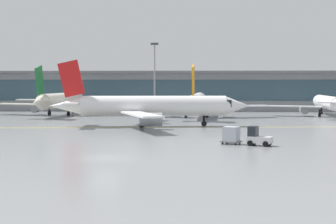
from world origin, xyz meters
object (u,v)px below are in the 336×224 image
Objects in this scene: baggage_tug at (258,137)px; cargo_dolly_lead at (231,135)px; taxiing_regional_jet at (151,106)px; gate_airplane_2 at (61,101)px; gate_airplane_4 at (328,103)px; apron_light_mast_1 at (155,74)px; gate_airplane_3 at (197,102)px.

baggage_tug is 1.14× the size of cargo_dolly_lead.
cargo_dolly_lead is (10.59, -23.00, -2.05)m from taxiing_regional_jet.
baggage_tug is 3.03m from cargo_dolly_lead.
cargo_dolly_lead is (31.58, -50.54, -1.96)m from gate_airplane_2.
taxiing_regional_jet is 12.13× the size of cargo_dolly_lead.
baggage_tug is at bearing -65.61° from taxiing_regional_jet.
gate_airplane_2 is 62.18m from baggage_tug.
gate_airplane_4 is 54.06m from cargo_dolly_lead.
apron_light_mast_1 reaches higher than gate_airplane_2.
gate_airplane_2 is 1.00× the size of gate_airplane_3.
gate_airplane_4 is at bearing 92.21° from baggage_tug.
gate_airplane_3 reaches higher than cargo_dolly_lead.
cargo_dolly_lead is at bearing 180.00° from baggage_tug.
gate_airplane_3 is 47.22m from baggage_tug.
taxiing_regional_jet is 10.60× the size of baggage_tug.
gate_airplane_4 is (26.49, 3.20, -0.33)m from gate_airplane_3.
gate_airplane_4 is 42.57m from taxiing_regional_jet.
baggage_tug reaches higher than cargo_dolly_lead.
gate_airplane_3 is 10.32× the size of baggage_tug.
taxiing_regional_jet is at bearing -137.80° from gate_airplane_2.
cargo_dolly_lead is at bearing -69.70° from taxiing_regional_jet.
baggage_tug is (13.34, -24.26, -2.21)m from taxiing_regional_jet.
cargo_dolly_lead is at bearing -172.16° from gate_airplane_3.
taxiing_regional_jet is (21.00, -27.53, 0.08)m from gate_airplane_2.
baggage_tug is 0.18× the size of apron_light_mast_1.
apron_light_mast_1 reaches higher than gate_airplane_3.
taxiing_regional_jet reaches higher than gate_airplane_4.
gate_airplane_4 reaches higher than cargo_dolly_lead.
taxiing_regional_jet is (-7.42, -22.54, 0.08)m from gate_airplane_3.
apron_light_mast_1 reaches higher than taxiing_regional_jet.
gate_airplane_3 is at bearing 67.38° from taxiing_regional_jet.
cargo_dolly_lead is (-23.32, -48.74, -1.63)m from gate_airplane_4.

